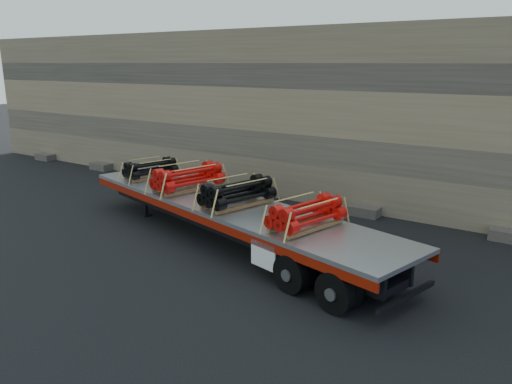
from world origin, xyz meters
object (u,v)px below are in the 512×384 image
trailer (228,222)px  bundle_rear (306,215)px  bundle_front (151,169)px  bundle_midfront (188,178)px  bundle_midrear (237,193)px

trailer → bundle_rear: 3.54m
bundle_front → bundle_midfront: bearing=0.0°
trailer → bundle_front: (-4.56, 1.16, 1.00)m
bundle_front → bundle_midfront: size_ratio=0.81×
trailer → bundle_midrear: 1.17m
bundle_front → bundle_rear: bundle_rear is taller
trailer → bundle_midrear: (0.49, -0.12, 1.06)m
bundle_front → bundle_midrear: size_ratio=0.85×
trailer → bundle_midfront: 2.43m
bundle_front → bundle_midfront: 2.53m
bundle_midrear → trailer: bearing=180.0°
trailer → bundle_rear: bundle_rear is taller
bundle_midfront → bundle_midrear: size_ratio=1.05×
trailer → bundle_front: bundle_front is taller
bundle_midfront → bundle_rear: size_ratio=1.12×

